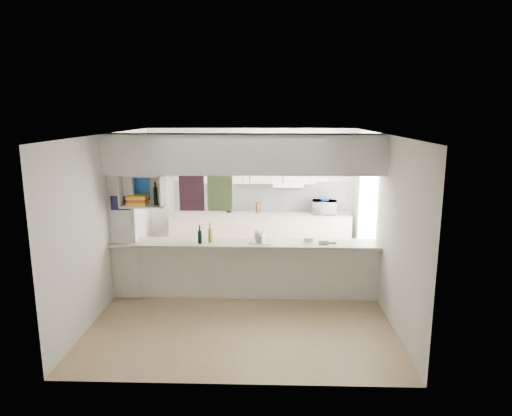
{
  "coord_description": "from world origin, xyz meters",
  "views": [
    {
      "loc": [
        0.39,
        -6.87,
        2.92
      ],
      "look_at": [
        0.16,
        0.5,
        1.36
      ],
      "focal_mm": 32.0,
      "sensor_mm": 36.0,
      "label": 1
    }
  ],
  "objects_px": {
    "dish_rack": "(262,237)",
    "wine_bottles": "(205,236)",
    "bowl": "(325,199)",
    "microwave": "(325,207)"
  },
  "relations": [
    {
      "from": "dish_rack",
      "to": "wine_bottles",
      "type": "xyz_separation_m",
      "value": [
        -0.89,
        -0.07,
        0.03
      ]
    },
    {
      "from": "bowl",
      "to": "microwave",
      "type": "bearing_deg",
      "value": 107.33
    },
    {
      "from": "microwave",
      "to": "bowl",
      "type": "bearing_deg",
      "value": 115.94
    },
    {
      "from": "dish_rack",
      "to": "microwave",
      "type": "bearing_deg",
      "value": 77.14
    },
    {
      "from": "dish_rack",
      "to": "wine_bottles",
      "type": "height_order",
      "value": "wine_bottles"
    },
    {
      "from": "bowl",
      "to": "wine_bottles",
      "type": "bearing_deg",
      "value": -134.79
    },
    {
      "from": "dish_rack",
      "to": "wine_bottles",
      "type": "bearing_deg",
      "value": -158.0
    },
    {
      "from": "microwave",
      "to": "dish_rack",
      "type": "distance_m",
      "value": 2.38
    },
    {
      "from": "bowl",
      "to": "wine_bottles",
      "type": "xyz_separation_m",
      "value": [
        -2.1,
        -2.12,
        -0.18
      ]
    },
    {
      "from": "microwave",
      "to": "bowl",
      "type": "height_order",
      "value": "bowl"
    }
  ]
}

